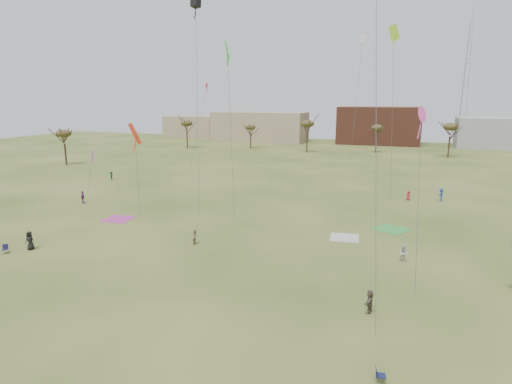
% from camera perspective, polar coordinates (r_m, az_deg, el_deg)
% --- Properties ---
extents(ground, '(260.00, 260.00, 0.00)m').
position_cam_1_polar(ground, '(33.39, -7.08, -13.52)').
color(ground, '#314B17').
rests_on(ground, ground).
extents(spectator_fore_b, '(0.61, 0.76, 1.52)m').
position_cam_1_polar(spectator_fore_b, '(43.95, -8.16, -6.00)').
color(spectator_fore_b, '#897C57').
rests_on(spectator_fore_b, ground).
extents(spectator_fore_c, '(0.65, 1.58, 1.66)m').
position_cam_1_polar(spectator_fore_c, '(31.33, 15.04, -14.01)').
color(spectator_fore_c, brown).
rests_on(spectator_fore_c, ground).
extents(flyer_mid_a, '(1.01, 0.75, 1.88)m').
position_cam_1_polar(flyer_mid_a, '(47.43, -28.14, -5.78)').
color(flyer_mid_a, black).
rests_on(flyer_mid_a, ground).
extents(spectator_mid_d, '(0.78, 1.14, 1.80)m').
position_cam_1_polar(spectator_mid_d, '(65.01, -22.28, -0.64)').
color(spectator_mid_d, '#8C3A8C').
rests_on(spectator_mid_d, ground).
extents(spectator_mid_e, '(0.86, 0.70, 1.63)m').
position_cam_1_polar(spectator_mid_e, '(41.18, 19.22, -7.80)').
color(spectator_mid_e, beige).
rests_on(spectator_mid_e, ground).
extents(flyer_far_a, '(1.13, 1.43, 1.52)m').
position_cam_1_polar(flyer_far_a, '(82.28, -18.88, 2.10)').
color(flyer_far_a, '#21653D').
rests_on(flyer_far_a, ground).
extents(flyer_far_b, '(0.82, 0.78, 1.41)m').
position_cam_1_polar(flyer_far_b, '(65.91, 19.82, -0.45)').
color(flyer_far_b, '#BB2037').
rests_on(flyer_far_b, ground).
extents(flyer_far_c, '(0.94, 1.32, 1.85)m').
position_cam_1_polar(flyer_far_c, '(67.13, 23.62, -0.35)').
color(flyer_far_c, navy).
rests_on(flyer_far_c, ground).
extents(blanket_cream, '(3.30, 3.30, 0.03)m').
position_cam_1_polar(blanket_cream, '(46.64, 11.82, -6.03)').
color(blanket_cream, beige).
rests_on(blanket_cream, ground).
extents(blanket_plum, '(3.62, 3.62, 0.03)m').
position_cam_1_polar(blanket_plum, '(55.22, -17.99, -3.48)').
color(blanket_plum, '#AF3589').
rests_on(blanket_plum, ground).
extents(blanket_olive, '(4.42, 4.42, 0.03)m').
position_cam_1_polar(blanket_olive, '(50.91, 17.74, -4.80)').
color(blanket_olive, green).
rests_on(blanket_olive, ground).
extents(camp_chair_left, '(0.72, 0.73, 0.87)m').
position_cam_1_polar(camp_chair_left, '(47.67, -30.66, -6.83)').
color(camp_chair_left, '#16153B').
rests_on(camp_chair_left, ground).
extents(camp_chair_center, '(0.61, 0.58, 0.87)m').
position_cam_1_polar(camp_chair_center, '(25.07, 16.37, -22.91)').
color(camp_chair_center, '#15193B').
rests_on(camp_chair_center, ground).
extents(kites_aloft, '(65.91, 67.44, 26.09)m').
position_cam_1_polar(kites_aloft, '(63.70, 5.76, 19.24)').
color(kites_aloft, '#D626DA').
rests_on(kites_aloft, ground).
extents(tree_line, '(117.44, 49.32, 8.91)m').
position_cam_1_polar(tree_line, '(107.41, 10.68, 8.23)').
color(tree_line, '#3A2B1E').
rests_on(tree_line, ground).
extents(building_tan, '(32.00, 14.00, 10.00)m').
position_cam_1_polar(building_tan, '(150.18, 0.52, 8.78)').
color(building_tan, '#937F60').
rests_on(building_tan, ground).
extents(building_brick, '(26.00, 16.00, 12.00)m').
position_cam_1_polar(building_brick, '(147.25, 16.25, 8.61)').
color(building_brick, brown).
rests_on(building_brick, ground).
extents(building_grey, '(24.00, 12.00, 9.00)m').
position_cam_1_polar(building_grey, '(147.46, 29.94, 6.88)').
color(building_grey, gray).
rests_on(building_grey, ground).
extents(building_tan_west, '(20.00, 12.00, 8.00)m').
position_cam_1_polar(building_tan_west, '(168.62, -8.49, 8.70)').
color(building_tan_west, '#937F60').
rests_on(building_tan_west, ground).
extents(radio_tower, '(1.51, 1.72, 41.00)m').
position_cam_1_polar(radio_tower, '(152.69, 26.31, 12.93)').
color(radio_tower, '#9EA3A8').
rests_on(radio_tower, ground).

